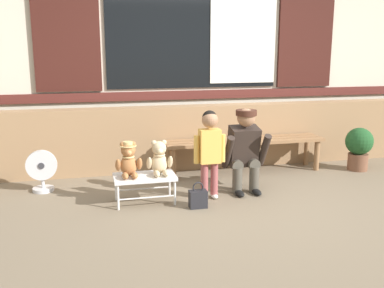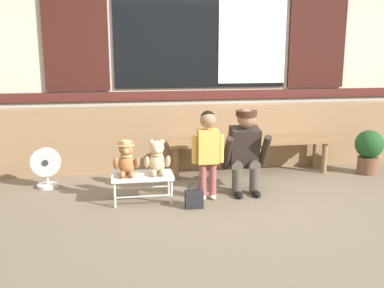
# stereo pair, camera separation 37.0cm
# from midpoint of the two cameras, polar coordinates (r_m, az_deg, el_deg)

# --- Properties ---
(ground_plane) EXTENTS (60.00, 60.00, 0.00)m
(ground_plane) POSITION_cam_midpoint_polar(r_m,az_deg,el_deg) (4.68, 3.34, -7.55)
(ground_plane) COLOR #756651
(brick_low_wall) EXTENTS (8.05, 0.25, 0.85)m
(brick_low_wall) POSITION_cam_midpoint_polar(r_m,az_deg,el_deg) (5.90, -0.65, 0.94)
(brick_low_wall) COLOR #997551
(brick_low_wall) RESTS_ON ground
(shop_facade) EXTENTS (8.22, 0.26, 3.50)m
(shop_facade) POSITION_cam_midpoint_polar(r_m,az_deg,el_deg) (6.29, -1.74, 13.86)
(shop_facade) COLOR beige
(shop_facade) RESTS_ON ground
(wooden_bench_long) EXTENTS (2.10, 0.40, 0.44)m
(wooden_bench_long) POSITION_cam_midpoint_polar(r_m,az_deg,el_deg) (5.69, 4.99, -0.05)
(wooden_bench_long) COLOR #8E6642
(wooden_bench_long) RESTS_ON ground
(small_display_bench) EXTENTS (0.64, 0.36, 0.30)m
(small_display_bench) POSITION_cam_midpoint_polar(r_m,az_deg,el_deg) (4.62, -8.48, -4.46)
(small_display_bench) COLOR silver
(small_display_bench) RESTS_ON ground
(teddy_bear_with_hat) EXTENTS (0.28, 0.27, 0.36)m
(teddy_bear_with_hat) POSITION_cam_midpoint_polar(r_m,az_deg,el_deg) (4.56, -10.57, -2.08)
(teddy_bear_with_hat) COLOR #A86B3D
(teddy_bear_with_hat) RESTS_ON small_display_bench
(teddy_bear_plain) EXTENTS (0.28, 0.26, 0.36)m
(teddy_bear_plain) POSITION_cam_midpoint_polar(r_m,az_deg,el_deg) (4.58, -6.57, -1.98)
(teddy_bear_plain) COLOR #CCB289
(teddy_bear_plain) RESTS_ON small_display_bench
(child_standing) EXTENTS (0.35, 0.18, 0.96)m
(child_standing) POSITION_cam_midpoint_polar(r_m,az_deg,el_deg) (4.62, 0.02, -0.13)
(child_standing) COLOR #994C4C
(child_standing) RESTS_ON ground
(adult_crouching) EXTENTS (0.50, 0.49, 0.95)m
(adult_crouching) POSITION_cam_midpoint_polar(r_m,az_deg,el_deg) (4.91, 4.74, -0.76)
(adult_crouching) COLOR #4C473D
(adult_crouching) RESTS_ON ground
(handbag_on_ground) EXTENTS (0.18, 0.11, 0.27)m
(handbag_on_ground) POSITION_cam_midpoint_polar(r_m,az_deg,el_deg) (4.48, -1.59, -7.13)
(handbag_on_ground) COLOR #232328
(handbag_on_ground) RESTS_ON ground
(potted_plant) EXTENTS (0.36, 0.36, 0.57)m
(potted_plant) POSITION_cam_midpoint_polar(r_m,az_deg,el_deg) (6.13, 19.30, -0.30)
(potted_plant) COLOR brown
(potted_plant) RESTS_ON ground
(floor_fan) EXTENTS (0.34, 0.24, 0.48)m
(floor_fan) POSITION_cam_midpoint_polar(r_m,az_deg,el_deg) (5.28, -20.87, -3.34)
(floor_fan) COLOR silver
(floor_fan) RESTS_ON ground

